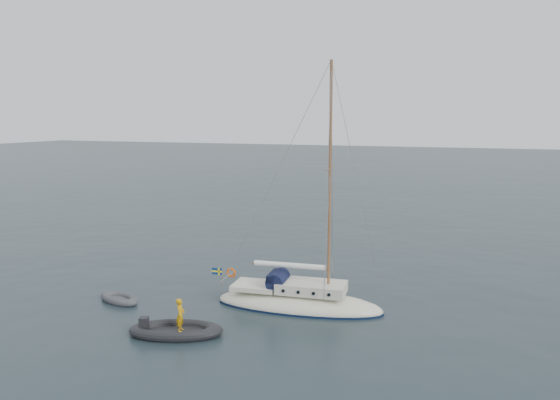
% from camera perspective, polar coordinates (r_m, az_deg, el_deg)
% --- Properties ---
extents(ground, '(300.00, 300.00, 0.00)m').
position_cam_1_polar(ground, '(26.86, 1.52, -11.29)').
color(ground, black).
rests_on(ground, ground).
extents(sailboat, '(8.61, 2.58, 12.25)m').
position_cam_1_polar(sailboat, '(26.71, 1.97, -9.30)').
color(sailboat, beige).
rests_on(sailboat, ground).
extents(dinghy, '(2.52, 1.14, 0.36)m').
position_cam_1_polar(dinghy, '(28.89, -16.47, -9.87)').
color(dinghy, '#434448').
rests_on(dinghy, ground).
extents(rib, '(4.02, 1.83, 1.63)m').
position_cam_1_polar(rib, '(24.16, -10.86, -13.14)').
color(rib, black).
rests_on(rib, ground).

